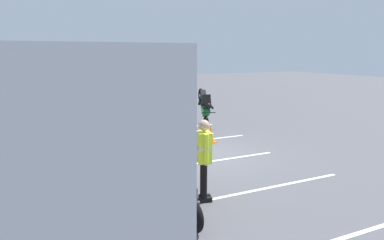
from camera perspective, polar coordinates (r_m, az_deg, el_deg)
name	(u,v)px	position (r m, az deg, el deg)	size (l,w,h in m)	color
ground_plane	(203,155)	(11.07, 1.86, -5.75)	(80.00, 80.00, 0.00)	#4C4C51
tour_bus	(50,121)	(8.53, -22.30, -0.18)	(10.81, 2.99, 3.25)	silver
spectator_far_left	(204,153)	(7.42, 1.96, -5.40)	(0.57, 0.39, 1.80)	black
spectator_left	(177,143)	(8.47, -2.54, -3.81)	(0.57, 0.39, 1.71)	black
spectator_centre	(154,132)	(9.46, -6.26, -1.91)	(0.57, 0.32, 1.80)	#473823
spectator_right	(150,127)	(10.41, -6.91, -1.08)	(0.58, 0.33, 1.72)	black
parked_motorcycle_silver	(176,193)	(6.92, -2.68, -11.89)	(2.05, 0.58, 0.99)	black
stunt_motorcycle	(205,105)	(14.65, 2.10, 2.47)	(1.93, 0.81, 1.79)	black
traffic_cone	(211,134)	(12.55, 3.08, -2.33)	(0.34, 0.34, 0.63)	orange
bay_line_a	(361,232)	(7.20, 25.96, -16.28)	(0.14, 3.74, 0.01)	white
bay_line_b	(273,187)	(8.73, 13.19, -10.63)	(0.14, 4.06, 0.01)	white
bay_line_c	(221,160)	(10.60, 4.84, -6.52)	(0.14, 3.65, 0.01)	white
bay_line_d	(187,142)	(12.66, -0.82, -3.60)	(0.15, 4.79, 0.01)	white
bay_line_e	(163,129)	(14.83, -4.83, -1.50)	(0.15, 4.81, 0.01)	white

